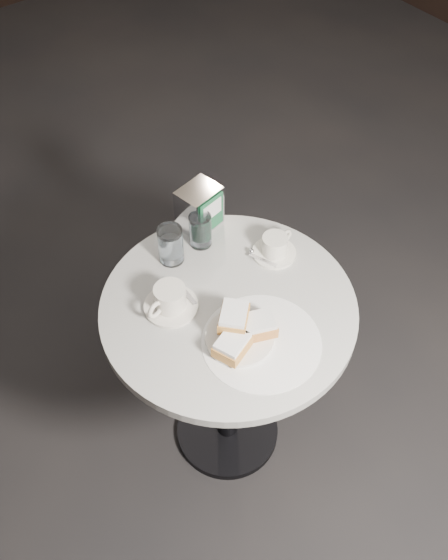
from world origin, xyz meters
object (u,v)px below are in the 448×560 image
beignet_plate (241,332)px  water_glass_left (171,245)px  coffee_cup_left (170,300)px  coffee_cup_right (275,247)px  cafe_table (228,346)px  napkin_dispenser (200,208)px  water_glass_right (200,231)px

beignet_plate → water_glass_left: bearing=87.0°
coffee_cup_left → coffee_cup_right: coffee_cup_left is taller
cafe_table → napkin_dispenser: napkin_dispenser is taller
coffee_cup_right → water_glass_right: water_glass_right is taller
cafe_table → water_glass_right: bearing=71.7°
cafe_table → water_glass_left: water_glass_left is taller
cafe_table → napkin_dispenser: bearing=67.9°
beignet_plate → water_glass_left: 0.34m
cafe_table → coffee_cup_left: 0.28m
beignet_plate → water_glass_left: water_glass_left is taller
beignet_plate → coffee_cup_left: bearing=113.5°
cafe_table → coffee_cup_right: (0.22, 0.07, 0.23)m
coffee_cup_right → napkin_dispenser: bearing=106.4°
water_glass_left → cafe_table: bearing=-83.5°
beignet_plate → napkin_dispenser: (0.16, 0.40, 0.04)m
beignet_plate → coffee_cup_left: beignet_plate is taller
coffee_cup_right → water_glass_right: (-0.14, 0.16, 0.02)m
cafe_table → napkin_dispenser: 0.42m
water_glass_right → napkin_dispenser: bearing=55.3°
beignet_plate → napkin_dispenser: size_ratio=1.45×
coffee_cup_left → beignet_plate: bearing=-78.9°
beignet_plate → water_glass_right: water_glass_right is taller
beignet_plate → water_glass_right: size_ratio=1.88×
napkin_dispenser → water_glass_left: bearing=-167.3°
water_glass_left → napkin_dispenser: napkin_dispenser is taller
cafe_table → beignet_plate: 0.26m
cafe_table → water_glass_right: (0.08, 0.23, 0.25)m
cafe_table → coffee_cup_right: bearing=17.4°
coffee_cup_left → cafe_table: bearing=-46.4°
beignet_plate → coffee_cup_left: (-0.09, 0.20, 0.00)m
cafe_table → water_glass_left: size_ratio=6.42×
water_glass_left → coffee_cup_left: bearing=-125.4°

